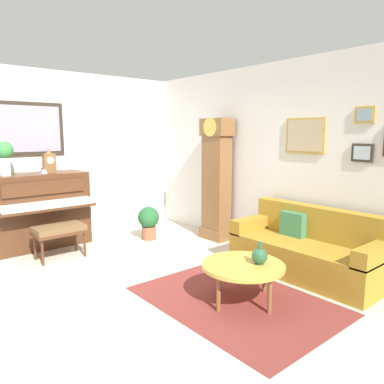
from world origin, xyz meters
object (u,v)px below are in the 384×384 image
piano (40,210)px  mantel_clock (49,162)px  piano_bench (59,231)px  flower_vase (4,154)px  couch (308,250)px  teacup (44,172)px  grandfather_clock (216,183)px  potted_plant (149,221)px  green_jug (260,256)px  coffee_table (243,267)px

piano → mantel_clock: mantel_clock is taller
piano → piano_bench: 0.77m
mantel_clock → flower_vase: (-0.00, -0.64, 0.14)m
piano_bench → mantel_clock: bearing=167.2°
couch → mantel_clock: 4.07m
couch → teacup: teacup is taller
grandfather_clock → couch: bearing=-6.2°
teacup → potted_plant: bearing=63.8°
couch → green_jug: bearing=-83.8°
grandfather_clock → couch: size_ratio=1.07×
piano → potted_plant: 1.73m
piano → coffee_table: 3.52m
grandfather_clock → mantel_clock: (-1.45, -2.25, 0.37)m
couch → flower_vase: flower_vase is taller
piano → green_jug: (3.48, 1.13, -0.08)m
flower_vase → teacup: bearing=86.0°
piano_bench → green_jug: bearing=22.1°
piano_bench → green_jug: green_jug is taller
grandfather_clock → flower_vase: (-1.45, -2.89, 0.52)m
flower_vase → couch: bearing=38.5°
potted_plant → green_jug: bearing=-8.3°
potted_plant → piano: bearing=-116.1°
couch → green_jug: size_ratio=7.92×
piano → couch: piano is taller
grandfather_clock → piano: bearing=-120.8°
coffee_table → flower_vase: 3.83m
grandfather_clock → coffee_table: 2.47m
piano_bench → grandfather_clock: bearing=73.7°
couch → coffee_table: (0.01, -1.23, 0.08)m
piano → coffee_table: piano is taller
couch → coffee_table: bearing=-89.6°
piano_bench → potted_plant: 1.51m
piano → couch: (3.36, 2.23, -0.28)m
piano → green_jug: size_ratio=6.00×
flower_vase → teacup: size_ratio=5.00×
coffee_table → potted_plant: bearing=168.6°
piano_bench → couch: (2.62, 2.21, -0.09)m
coffee_table → mantel_clock: mantel_clock is taller
piano → teacup: 0.61m
couch → grandfather_clock: bearing=173.8°
grandfather_clock → mantel_clock: bearing=-122.8°
teacup → green_jug: teacup is taller
piano_bench → potted_plant: size_ratio=1.25×
piano → green_jug: piano is taller
teacup → green_jug: (3.44, 1.04, -0.68)m
flower_vase → teacup: 0.61m
couch → mantel_clock: size_ratio=5.00×
mantel_clock → green_jug: 3.70m
couch → potted_plant: (-2.61, -0.70, 0.01)m
green_jug → grandfather_clock: bearing=147.3°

